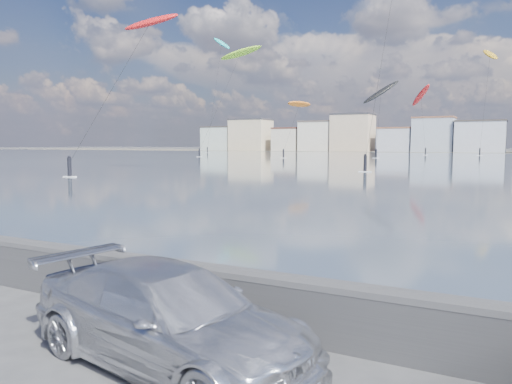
# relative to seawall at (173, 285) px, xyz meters

# --- Properties ---
(ground) EXTENTS (700.00, 700.00, 0.00)m
(ground) POSITION_rel_seawall_xyz_m (0.00, -2.70, -0.58)
(ground) COLOR #333335
(ground) RESTS_ON ground
(bay_water) EXTENTS (500.00, 177.00, 0.00)m
(bay_water) POSITION_rel_seawall_xyz_m (0.00, 88.80, -0.58)
(bay_water) COLOR #3B4659
(bay_water) RESTS_ON ground
(far_shore_strip) EXTENTS (500.00, 60.00, 0.00)m
(far_shore_strip) POSITION_rel_seawall_xyz_m (0.00, 197.30, -0.57)
(far_shore_strip) COLOR #4C473D
(far_shore_strip) RESTS_ON ground
(seawall) EXTENTS (400.00, 0.36, 1.08)m
(seawall) POSITION_rel_seawall_xyz_m (0.00, 0.00, 0.00)
(seawall) COLOR #28282B
(seawall) RESTS_ON ground
(far_buildings) EXTENTS (240.79, 13.26, 14.60)m
(far_buildings) POSITION_rel_seawall_xyz_m (1.31, 183.30, 5.44)
(far_buildings) COLOR #B7C6BC
(far_buildings) RESTS_ON ground
(car_silver) EXTENTS (5.05, 2.80, 1.38)m
(car_silver) POSITION_rel_seawall_xyz_m (1.14, -1.60, 0.11)
(car_silver) COLOR silver
(car_silver) RESTS_ON ground
(kitesurfer_1) EXTENTS (9.07, 17.85, 18.39)m
(kitesurfer_1) POSITION_rel_seawall_xyz_m (-23.53, 111.83, 14.43)
(kitesurfer_1) COLOR black
(kitesurfer_1) RESTS_ON ground
(kitesurfer_4) EXTENTS (7.67, 13.66, 17.77)m
(kitesurfer_4) POSITION_rel_seawall_xyz_m (-31.48, 37.84, 15.64)
(kitesurfer_4) COLOR red
(kitesurfer_4) RESTS_ON ground
(kitesurfer_5) EXTENTS (10.14, 12.04, 39.59)m
(kitesurfer_5) POSITION_rel_seawall_xyz_m (-83.74, 138.75, 35.56)
(kitesurfer_5) COLOR #19BFBF
(kitesurfer_5) RESTS_ON ground
(kitesurfer_6) EXTENTS (10.96, 18.29, 28.02)m
(kitesurfer_6) POSITION_rel_seawall_xyz_m (-57.01, 104.11, 24.91)
(kitesurfer_6) COLOR #8CD826
(kitesurfer_6) RESTS_ON ground
(kitesurfer_7) EXTENTS (5.18, 18.59, 13.30)m
(kitesurfer_7) POSITION_rel_seawall_xyz_m (-40.76, 103.41, 11.61)
(kitesurfer_7) COLOR orange
(kitesurfer_7) RESTS_ON ground
(kitesurfer_13) EXTENTS (5.69, 17.98, 29.55)m
(kitesurfer_13) POSITION_rel_seawall_xyz_m (-2.22, 145.64, 26.26)
(kitesurfer_13) COLOR #BF8C19
(kitesurfer_13) RESTS_ON ground
(kitesurfer_14) EXTENTS (7.54, 13.45, 19.89)m
(kitesurfer_14) POSITION_rel_seawall_xyz_m (-19.21, 140.16, 15.78)
(kitesurfer_14) COLOR red
(kitesurfer_14) RESTS_ON ground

